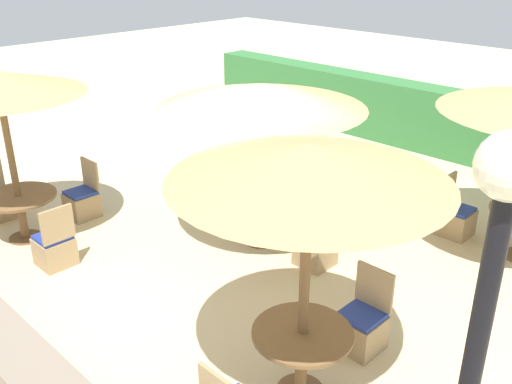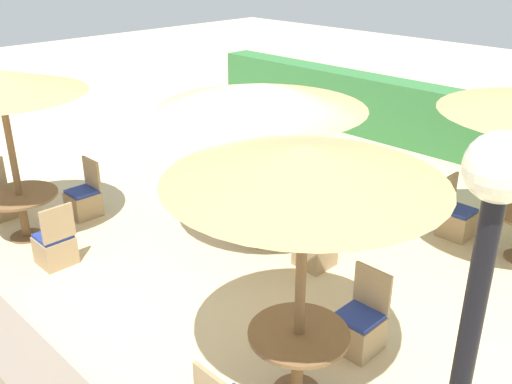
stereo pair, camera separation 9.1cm
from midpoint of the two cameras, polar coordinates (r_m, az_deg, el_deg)
ground_plane at (r=8.07m, az=-3.34°, el=-7.09°), size 40.00×40.00×0.00m
hedge_row at (r=12.53m, az=18.47°, el=6.52°), size 13.00×0.70×1.35m
stone_border at (r=6.71m, az=-23.58°, el=-14.71°), size 10.00×0.56×0.35m
lamp_post at (r=3.35m, az=21.20°, el=-10.27°), size 0.36×0.36×3.32m
parasol_front_right at (r=4.74m, az=4.81°, el=2.76°), size 2.44×2.44×2.62m
round_table_front_right at (r=5.69m, az=4.15°, el=-15.15°), size 0.98×0.98×0.74m
patio_chair_front_right_north at (r=6.51m, az=10.09°, el=-13.15°), size 0.46×0.46×0.93m
patio_chair_back_right_west at (r=9.19m, az=19.02°, el=-2.53°), size 0.46×0.46×0.93m
parasol_center at (r=7.78m, az=0.25°, el=9.52°), size 2.87×2.87×2.39m
round_table_center at (r=8.35m, az=0.23°, el=-1.56°), size 1.03×1.03×0.73m
patio_chair_center_north at (r=9.15m, az=4.85°, el=-1.34°), size 0.46×0.46×0.93m
patio_chair_center_east at (r=7.93m, az=5.73°, el=-5.61°), size 0.46×0.46×0.93m
round_table_front_left at (r=9.15m, az=-22.82°, el=-1.16°), size 1.09×1.09×0.71m
patio_chair_front_left_east at (r=8.38m, az=-19.76°, el=-5.28°), size 0.46×0.46×0.93m
patio_chair_front_left_north at (r=9.69m, az=-17.20°, el=-0.90°), size 0.46×0.46×0.93m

